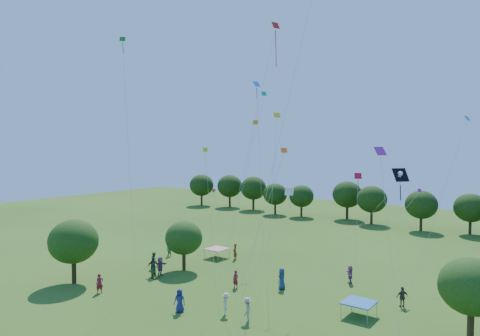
% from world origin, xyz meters
% --- Properties ---
extents(near_tree_west, '(4.52, 4.52, 5.97)m').
position_xyz_m(near_tree_west, '(-15.28, 8.64, 3.93)').
color(near_tree_west, '#422B19').
rests_on(near_tree_west, ground).
extents(near_tree_north, '(3.82, 3.82, 5.09)m').
position_xyz_m(near_tree_north, '(-10.04, 17.81, 3.36)').
color(near_tree_north, '#422B19').
rests_on(near_tree_north, ground).
extents(near_tree_east, '(4.08, 4.08, 5.61)m').
position_xyz_m(near_tree_east, '(16.33, 16.98, 3.76)').
color(near_tree_east, '#422B19').
rests_on(near_tree_east, ground).
extents(treeline, '(88.01, 8.77, 6.77)m').
position_xyz_m(treeline, '(-1.73, 55.43, 4.09)').
color(treeline, '#422B19').
rests_on(treeline, ground).
extents(tent_red_stripe, '(2.20, 2.20, 1.10)m').
position_xyz_m(tent_red_stripe, '(-10.42, 23.57, 1.04)').
color(tent_red_stripe, red).
rests_on(tent_red_stripe, ground).
extents(tent_blue, '(2.20, 2.20, 1.10)m').
position_xyz_m(tent_blue, '(8.89, 17.02, 1.04)').
color(tent_blue, '#195CA8').
rests_on(tent_blue, ground).
extents(crowd_person_0, '(0.56, 0.97, 1.90)m').
position_xyz_m(crowd_person_0, '(1.09, 18.79, 0.95)').
color(crowd_person_0, navy).
rests_on(crowd_person_0, ground).
extents(crowd_person_1, '(0.61, 0.39, 1.62)m').
position_xyz_m(crowd_person_1, '(-2.35, 16.50, 0.81)').
color(crowd_person_1, maroon).
rests_on(crowd_person_1, ground).
extents(crowd_person_2, '(0.61, 0.83, 1.51)m').
position_xyz_m(crowd_person_2, '(-10.48, 14.02, 0.76)').
color(crowd_person_2, '#22512C').
rests_on(crowd_person_2, ground).
extents(crowd_person_3, '(0.92, 1.27, 1.77)m').
position_xyz_m(crowd_person_3, '(2.73, 11.19, 0.89)').
color(crowd_person_3, '#A7A186').
rests_on(crowd_person_3, ground).
extents(crowd_person_4, '(1.01, 0.97, 1.64)m').
position_xyz_m(crowd_person_4, '(10.98, 20.81, 0.82)').
color(crowd_person_4, '#3F3532').
rests_on(crowd_person_4, ground).
extents(crowd_person_5, '(1.07, 1.86, 1.88)m').
position_xyz_m(crowd_person_5, '(-10.60, 15.08, 0.94)').
color(crowd_person_5, '#8B5177').
rests_on(crowd_person_5, ground).
extents(crowd_person_6, '(1.01, 0.82, 1.80)m').
position_xyz_m(crowd_person_6, '(-2.47, 9.55, 0.90)').
color(crowd_person_6, navy).
rests_on(crowd_person_6, ground).
extents(crowd_person_7, '(0.61, 0.74, 1.69)m').
position_xyz_m(crowd_person_7, '(-11.05, 8.43, 0.84)').
color(crowd_person_7, maroon).
rests_on(crowd_person_7, ground).
extents(crowd_person_8, '(0.82, 0.51, 1.57)m').
position_xyz_m(crowd_person_8, '(-15.20, 20.69, 0.79)').
color(crowd_person_8, '#2B6635').
rests_on(crowd_person_8, ground).
extents(crowd_person_9, '(1.05, 1.17, 1.67)m').
position_xyz_m(crowd_person_9, '(0.70, 11.29, 0.84)').
color(crowd_person_9, beige).
rests_on(crowd_person_9, ground).
extents(crowd_person_10, '(1.06, 1.21, 1.91)m').
position_xyz_m(crowd_person_10, '(-10.98, 14.45, 0.95)').
color(crowd_person_10, '#3C3230').
rests_on(crowd_person_10, ground).
extents(crowd_person_11, '(1.32, 1.60, 1.66)m').
position_xyz_m(crowd_person_11, '(5.33, 24.01, 0.83)').
color(crowd_person_11, '#834C6F').
rests_on(crowd_person_11, ground).
extents(crowd_person_13, '(0.63, 0.78, 1.80)m').
position_xyz_m(crowd_person_13, '(-8.30, 24.19, 0.90)').
color(crowd_person_13, maroon).
rests_on(crowd_person_13, ground).
extents(crowd_person_14, '(0.82, 0.97, 1.73)m').
position_xyz_m(crowd_person_14, '(-12.92, 16.37, 0.86)').
color(crowd_person_14, '#2A623C').
rests_on(crowd_person_14, ground).
extents(pirate_kite, '(6.90, 5.41, 9.85)m').
position_xyz_m(pirate_kite, '(11.24, 18.17, 10.48)').
color(pirate_kite, black).
extents(red_high_kite, '(3.10, 4.74, 21.97)m').
position_xyz_m(red_high_kite, '(0.52, 16.93, 18.72)').
color(red_high_kite, red).
extents(small_kite_0, '(1.49, 3.50, 8.91)m').
position_xyz_m(small_kite_0, '(5.43, 25.34, 8.86)').
color(small_kite_0, red).
extents(small_kite_1, '(3.72, 1.35, 11.34)m').
position_xyz_m(small_kite_1, '(4.31, 11.93, 9.62)').
color(small_kite_1, '#ED580C').
extents(small_kite_2, '(1.28, 0.70, 14.59)m').
position_xyz_m(small_kite_2, '(-0.70, 20.44, 12.84)').
color(small_kite_2, gold).
extents(small_kite_3, '(4.36, 3.07, 22.58)m').
position_xyz_m(small_kite_3, '(4.68, 13.46, 15.85)').
color(small_kite_3, '#348919').
extents(small_kite_4, '(3.16, 5.07, 13.87)m').
position_xyz_m(small_kite_4, '(13.94, 23.31, 11.53)').
color(small_kite_4, blue).
extents(small_kite_5, '(3.91, 7.69, 7.36)m').
position_xyz_m(small_kite_5, '(8.80, 27.39, 6.29)').
color(small_kite_5, '#AA1C90').
extents(small_kite_6, '(2.03, 4.74, 8.12)m').
position_xyz_m(small_kite_6, '(3.27, 15.47, 8.20)').
color(small_kite_6, silver).
extents(small_kite_7, '(1.38, 5.67, 18.02)m').
position_xyz_m(small_kite_7, '(-8.20, 28.31, 15.05)').
color(small_kite_7, '#0BA88F').
extents(small_kite_8, '(1.51, 1.02, 6.63)m').
position_xyz_m(small_kite_8, '(-10.29, 23.38, 6.39)').
color(small_kite_8, red).
extents(small_kite_9, '(1.55, 3.75, 14.48)m').
position_xyz_m(small_kite_9, '(-7.94, 26.64, 12.63)').
color(small_kite_9, orange).
extents(small_kite_10, '(1.55, 0.57, 11.35)m').
position_xyz_m(small_kite_10, '(-0.87, 11.11, 9.26)').
color(small_kite_10, '#D2F615').
extents(small_kite_11, '(1.93, 2.60, 20.16)m').
position_xyz_m(small_kite_11, '(-7.98, 9.12, 15.51)').
color(small_kite_11, '#167A1D').
extents(small_kite_12, '(0.97, 2.77, 17.17)m').
position_xyz_m(small_kite_12, '(-1.08, 18.19, 14.67)').
color(small_kite_12, blue).
extents(small_kite_13, '(2.57, 2.87, 11.42)m').
position_xyz_m(small_kite_13, '(11.68, 13.39, 10.93)').
color(small_kite_13, '#701582').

